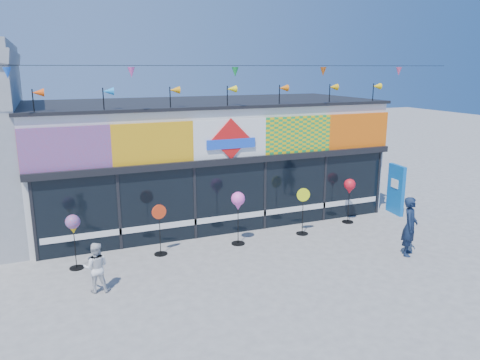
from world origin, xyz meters
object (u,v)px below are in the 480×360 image
spinner_3 (303,210)px  blue_sign (396,189)px  adult_man (410,226)px  spinner_0 (73,226)px  spinner_2 (238,203)px  spinner_1 (160,228)px  child (96,267)px  spinner_4 (350,188)px

spinner_3 → blue_sign: bearing=8.4°
spinner_3 → adult_man: size_ratio=0.89×
spinner_0 → spinner_2: size_ratio=0.92×
blue_sign → spinner_3: 4.30m
spinner_1 → spinner_2: spinner_2 is taller
blue_sign → spinner_3: size_ratio=1.19×
spinner_2 → spinner_3: 2.30m
spinner_1 → spinner_2: 2.43m
spinner_2 → adult_man: (4.19, -2.65, -0.46)m
spinner_1 → adult_man: (6.56, -2.74, 0.07)m
child → spinner_4: bearing=-154.6°
blue_sign → adult_man: 4.01m
blue_sign → spinner_4: (-2.20, -0.21, 0.33)m
adult_man → child: size_ratio=1.39×
spinner_2 → spinner_4: spinner_2 is taller
spinner_3 → spinner_4: (2.05, 0.41, 0.43)m
adult_man → spinner_1: bearing=115.2°
spinner_1 → child: spinner_1 is taller
blue_sign → spinner_0: blue_sign is taller
spinner_4 → child: size_ratio=1.26×
spinner_0 → child: spinner_0 is taller
adult_man → spinner_3: bearing=84.1°
spinner_2 → spinner_3: spinner_2 is taller
spinner_0 → spinner_3: bearing=0.0°
spinner_1 → spinner_2: bearing=-2.3°
spinner_2 → child: size_ratio=1.33×
blue_sign → spinner_2: bearing=-167.8°
spinner_2 → adult_man: adult_man is taller
blue_sign → spinner_4: bearing=-167.8°
child → spinner_3: bearing=-154.1°
spinner_1 → child: bearing=-139.2°
blue_sign → spinner_0: bearing=-170.1°
spinner_4 → adult_man: size_ratio=0.91×
spinner_3 → child: spinner_3 is taller
blue_sign → child: size_ratio=1.47×
spinner_4 → spinner_3: bearing=-168.6°
spinner_3 → spinner_4: bearing=11.4°
blue_sign → adult_man: size_ratio=1.06×
spinner_1 → spinner_2: size_ratio=0.91×
blue_sign → spinner_2: blue_sign is taller
adult_man → blue_sign: bearing=12.8°
spinner_3 → spinner_1: bearing=179.0°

